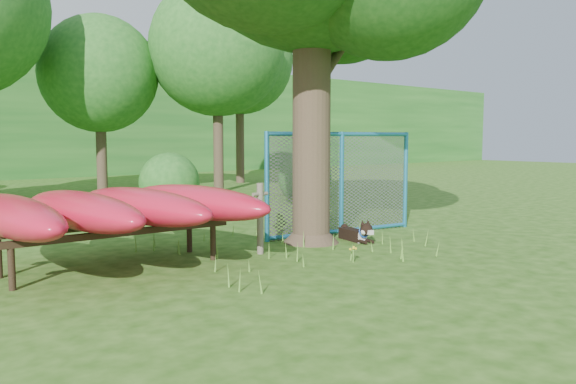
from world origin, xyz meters
TOP-DOWN VIEW (x-y plane):
  - ground at (0.00, 0.00)m, footprint 80.00×80.00m
  - wooden_post at (-0.38, 1.22)m, footprint 0.32×0.12m
  - kayak_rack at (-2.68, 1.75)m, footprint 3.80×3.48m
  - husky_dog at (1.69, 0.98)m, footprint 0.38×0.98m
  - fence_section at (2.06, 1.79)m, footprint 3.48×0.60m
  - wildflower_clump at (0.34, -0.22)m, footprint 0.12×0.10m
  - bg_tree_c at (1.50, 13.00)m, footprint 4.00×4.00m
  - bg_tree_d at (5.00, 11.00)m, footprint 4.80×4.80m
  - bg_tree_e at (8.00, 14.00)m, footprint 4.60×4.60m
  - shrub_right at (6.50, 8.00)m, footprint 1.80×1.80m
  - shrub_mid at (2.00, 9.00)m, footprint 1.80×1.80m

SIDE VIEW (x-z plane):
  - ground at x=0.00m, z-range 0.00..0.00m
  - shrub_right at x=6.50m, z-range -0.90..0.90m
  - shrub_mid at x=2.00m, z-range -0.90..0.90m
  - husky_dog at x=1.69m, z-range -0.07..0.38m
  - wildflower_clump at x=0.34m, z-range 0.08..0.33m
  - wooden_post at x=-0.38m, z-range 0.03..1.22m
  - kayak_rack at x=-2.68m, z-range 0.31..1.47m
  - fence_section at x=2.06m, z-range -0.68..2.73m
  - bg_tree_c at x=1.50m, z-range 1.05..7.17m
  - bg_tree_d at x=5.00m, z-range 1.33..8.83m
  - bg_tree_e at x=8.00m, z-range 1.46..9.01m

